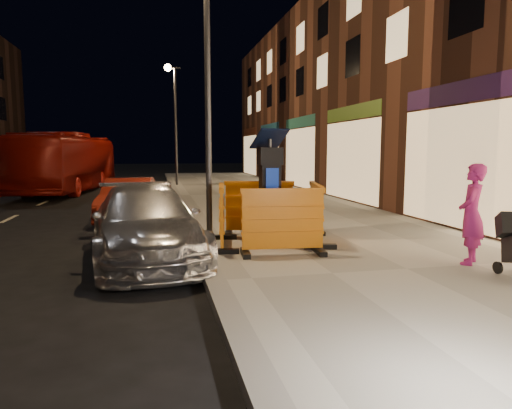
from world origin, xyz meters
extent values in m
plane|color=black|center=(0.00, 0.00, 0.00)|extent=(120.00, 120.00, 0.00)
cube|color=gray|center=(3.00, 0.00, 0.07)|extent=(6.00, 60.00, 0.15)
cube|color=slate|center=(0.00, 0.00, 0.07)|extent=(0.30, 60.00, 0.15)
cube|color=black|center=(1.36, 2.29, 1.21)|extent=(0.77, 0.77, 2.11)
cube|color=orange|center=(1.36, 1.34, 0.74)|extent=(1.56, 0.75, 1.18)
cube|color=orange|center=(1.36, 3.24, 0.74)|extent=(1.61, 0.95, 1.18)
cube|color=orange|center=(0.41, 2.29, 0.74)|extent=(0.83, 1.58, 1.18)
cube|color=orange|center=(2.31, 2.29, 0.74)|extent=(0.92, 1.61, 1.18)
imported|color=silver|center=(-1.01, 2.17, 0.00)|extent=(2.36, 4.72, 1.32)
imported|color=maroon|center=(-1.58, 6.97, 0.00)|extent=(1.60, 3.72, 1.19)
imported|color=maroon|center=(-4.86, 16.68, 0.00)|extent=(3.36, 10.07, 2.75)
imported|color=#951B62|center=(4.16, 0.07, 0.97)|extent=(0.69, 0.70, 1.63)
cylinder|color=#3F3F44|center=(0.25, 3.00, 3.15)|extent=(0.12, 0.12, 6.00)
cylinder|color=#3F3F44|center=(0.25, 18.00, 3.15)|extent=(0.12, 0.12, 6.00)
camera|label=1|loc=(-0.79, -6.29, 2.00)|focal=32.00mm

